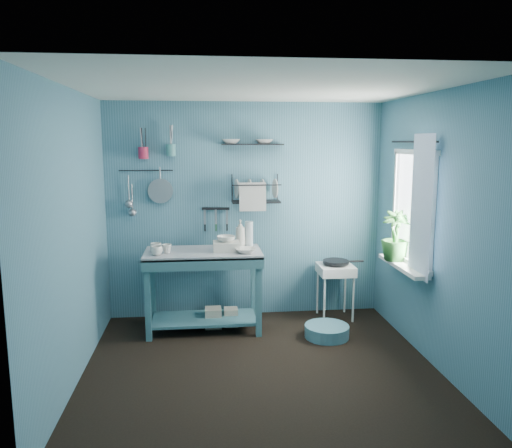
{
  "coord_description": "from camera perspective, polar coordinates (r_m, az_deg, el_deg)",
  "views": [
    {
      "loc": [
        -0.51,
        -4.26,
        2.05
      ],
      "look_at": [
        0.05,
        0.85,
        1.2
      ],
      "focal_mm": 35.0,
      "sensor_mm": 36.0,
      "label": 1
    }
  ],
  "objects": [
    {
      "name": "tub_bowl",
      "position": [
        5.38,
        -3.43,
        -1.71
      ],
      "size": [
        0.2,
        0.19,
        0.06
      ],
      "primitive_type": "imported",
      "color": "beige",
      "rests_on": "wash_tub"
    },
    {
      "name": "mug_right",
      "position": [
        5.43,
        -11.37,
        -2.65
      ],
      "size": [
        0.17,
        0.17,
        0.1
      ],
      "primitive_type": "imported",
      "rotation": [
        0.0,
        0.0,
        1.05
      ],
      "color": "beige",
      "rests_on": "work_counter"
    },
    {
      "name": "colander",
      "position": [
        5.76,
        -10.87,
        3.74
      ],
      "size": [
        0.28,
        0.03,
        0.28
      ],
      "primitive_type": "cylinder",
      "rotation": [
        1.54,
        0.0,
        0.0
      ],
      "color": "gray",
      "rests_on": "wall_back"
    },
    {
      "name": "ladle_inner",
      "position": [
        5.81,
        -13.98,
        2.96
      ],
      "size": [
        0.01,
        0.01,
        0.3
      ],
      "primitive_type": "cylinder",
      "color": "gray",
      "rests_on": "wall_back"
    },
    {
      "name": "hook_rail",
      "position": [
        5.77,
        -12.49,
        5.99
      ],
      "size": [
        0.6,
        0.01,
        0.01
      ],
      "primitive_type": "cylinder",
      "rotation": [
        0.0,
        1.57,
        0.0
      ],
      "color": "black",
      "rests_on": "wall_back"
    },
    {
      "name": "curtain",
      "position": [
        4.89,
        18.33,
        1.86
      ],
      "size": [
        0.0,
        1.35,
        1.35
      ],
      "primitive_type": "plane",
      "rotation": [
        1.57,
        0.0,
        1.57
      ],
      "color": "white",
      "rests_on": "wall_right"
    },
    {
      "name": "floor",
      "position": [
        4.76,
        0.53,
        -16.15
      ],
      "size": [
        3.2,
        3.2,
        0.0
      ],
      "primitive_type": "plane",
      "color": "black",
      "rests_on": "ground"
    },
    {
      "name": "hotplate_stand",
      "position": [
        5.96,
        9.02,
        -7.61
      ],
      "size": [
        0.45,
        0.45,
        0.64
      ],
      "primitive_type": "cube",
      "rotation": [
        0.0,
        0.0,
        -0.13
      ],
      "color": "white",
      "rests_on": "floor"
    },
    {
      "name": "curtain_rod",
      "position": [
        5.14,
        17.49,
        8.96
      ],
      "size": [
        0.02,
        1.05,
        0.02
      ],
      "primitive_type": "cylinder",
      "rotation": [
        1.57,
        0.0,
        0.0
      ],
      "color": "black",
      "rests_on": "wall_right"
    },
    {
      "name": "work_counter",
      "position": [
        5.53,
        -5.99,
        -7.56
      ],
      "size": [
        1.34,
        0.82,
        0.89
      ],
      "primitive_type": "cube",
      "rotation": [
        0.0,
        0.0,
        -0.16
      ],
      "color": "#356670",
      "rests_on": "floor"
    },
    {
      "name": "potted_plant",
      "position": [
        5.35,
        15.66,
        -1.3
      ],
      "size": [
        0.37,
        0.37,
        0.52
      ],
      "primitive_type": "imported",
      "rotation": [
        0.0,
        0.0,
        -0.35
      ],
      "color": "#255B24",
      "rests_on": "windowsill"
    },
    {
      "name": "storage_tin_large",
      "position": [
        5.68,
        -4.91,
        -10.61
      ],
      "size": [
        0.18,
        0.18,
        0.22
      ],
      "primitive_type": "cube",
      "color": "gray",
      "rests_on": "floor"
    },
    {
      "name": "shelf_bowl_left",
      "position": [
        5.67,
        -2.88,
        9.35
      ],
      "size": [
        0.23,
        0.23,
        0.05
      ],
      "primitive_type": "imported",
      "rotation": [
        0.0,
        0.0,
        -0.12
      ],
      "color": "beige",
      "rests_on": "upper_shelf"
    },
    {
      "name": "utensil_cup_magenta",
      "position": [
        5.72,
        -12.76,
        7.93
      ],
      "size": [
        0.11,
        0.11,
        0.13
      ],
      "primitive_type": "cylinder",
      "color": "#A91F3E",
      "rests_on": "wall_back"
    },
    {
      "name": "window_glass",
      "position": [
        5.2,
        17.59,
        1.76
      ],
      "size": [
        0.0,
        1.1,
        1.1
      ],
      "primitive_type": "plane",
      "rotation": [
        1.57,
        0.0,
        1.57
      ],
      "color": "white",
      "rests_on": "wall_right"
    },
    {
      "name": "storage_tin_small",
      "position": [
        5.72,
        -2.88,
        -10.55
      ],
      "size": [
        0.15,
        0.15,
        0.2
      ],
      "primitive_type": "cube",
      "color": "gray",
      "rests_on": "floor"
    },
    {
      "name": "knife_strip",
      "position": [
        5.78,
        -4.63,
        1.76
      ],
      "size": [
        0.32,
        0.05,
        0.03
      ],
      "primitive_type": "cube",
      "rotation": [
        0.0,
        0.0,
        -0.09
      ],
      "color": "black",
      "rests_on": "wall_back"
    },
    {
      "name": "floor_basin",
      "position": [
        5.46,
        8.09,
        -12.04
      ],
      "size": [
        0.47,
        0.47,
        0.13
      ],
      "primitive_type": "cylinder",
      "color": "teal",
      "rests_on": "floor"
    },
    {
      "name": "water_bottle",
      "position": [
        5.63,
        -0.8,
        -1.09
      ],
      "size": [
        0.09,
        0.09,
        0.28
      ],
      "primitive_type": "cylinder",
      "color": "#AEBEC2",
      "rests_on": "work_counter"
    },
    {
      "name": "dish_rack",
      "position": [
        5.69,
        -0.01,
        4.07
      ],
      "size": [
        0.57,
        0.29,
        0.32
      ],
      "primitive_type": "cube",
      "rotation": [
        0.0,
        0.0,
        -0.08
      ],
      "color": "black",
      "rests_on": "wall_back"
    },
    {
      "name": "shelf_bowl_right",
      "position": [
        5.71,
        0.95,
        9.18
      ],
      "size": [
        0.22,
        0.22,
        0.05
      ],
      "primitive_type": "imported",
      "rotation": [
        0.0,
        0.0,
        -0.11
      ],
      "color": "beige",
      "rests_on": "upper_shelf"
    },
    {
      "name": "wall_left",
      "position": [
        4.47,
        -20.27,
        -1.51
      ],
      "size": [
        0.0,
        3.0,
        3.0
      ],
      "primitive_type": "plane",
      "rotation": [
        1.57,
        0.0,
        1.57
      ],
      "color": "#3C697C",
      "rests_on": "ground"
    },
    {
      "name": "soap_bottle",
      "position": [
        5.6,
        -1.8,
        -1.05
      ],
      "size": [
        0.12,
        0.12,
        0.3
      ],
      "primitive_type": "imported",
      "color": "beige",
      "rests_on": "work_counter"
    },
    {
      "name": "counter_bowl",
      "position": [
        5.28,
        -1.18,
        -3.04
      ],
      "size": [
        0.22,
        0.22,
        0.05
      ],
      "primitive_type": "imported",
      "color": "beige",
      "rests_on": "work_counter"
    },
    {
      "name": "ceiling",
      "position": [
        4.31,
        0.58,
        15.37
      ],
      "size": [
        3.2,
        3.2,
        0.0
      ],
      "primitive_type": "plane",
      "rotation": [
        3.14,
        0.0,
        0.0
      ],
      "color": "silver",
      "rests_on": "ground"
    },
    {
      "name": "wash_tub",
      "position": [
        5.39,
        -3.42,
        -2.54
      ],
      "size": [
        0.28,
        0.22,
        0.1
      ],
      "primitive_type": "cube",
      "color": "beige",
      "rests_on": "work_counter"
    },
    {
      "name": "frying_pan",
      "position": [
        5.87,
        9.11,
        -4.28
      ],
      "size": [
        0.3,
        0.3,
        0.03
      ],
      "primitive_type": "cylinder",
      "color": "black",
      "rests_on": "hotplate_stand"
    },
    {
      "name": "ladle_outer",
      "position": [
        5.8,
        -14.35,
        3.92
      ],
      "size": [
        0.01,
        0.01,
        0.3
      ],
      "primitive_type": "cylinder",
      "color": "gray",
      "rests_on": "wall_back"
    },
    {
      "name": "wall_back",
      "position": [
        5.84,
        -1.18,
        1.51
      ],
      "size": [
        3.2,
        0.0,
        3.2
      ],
      "primitive_type": "plane",
      "rotation": [
        1.57,
        0.0,
        0.0
      ],
      "color": "#3C697C",
      "rests_on": "ground"
    },
    {
      "name": "windowsill",
      "position": [
        5.27,
        16.42,
        -4.62
      ],
      "size": [
        0.16,
        0.95,
        0.04
      ],
      "primitive_type": "cube",
      "color": "white",
      "rests_on": "wall_right"
    },
    {
      "name": "wall_right",
      "position": [
        4.82,
        19.8,
        -0.73
      ],
      "size": [
        0.0,
        3.0,
        3.0
      ],
      "primitive_type": "plane",
      "rotation": [
        1.57,
        0.0,
        -1.57
      ],
      "color": "#3C697C",
      "rests_on": "ground"
    },
    {
      "name": "mug_left",
      "position": [
        5.27,
        -11.31,
        -3.01
      ],
      "size": [
        0.12,
        0.12,
        0.1
      ],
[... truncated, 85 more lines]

